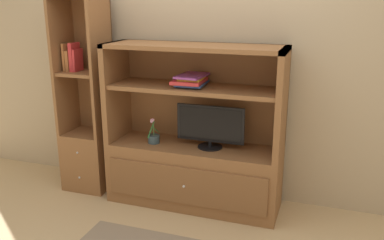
{
  "coord_description": "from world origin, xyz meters",
  "views": [
    {
      "loc": [
        1.09,
        -2.85,
        1.8
      ],
      "look_at": [
        0.0,
        0.35,
        0.81
      ],
      "focal_mm": 38.35,
      "sensor_mm": 36.0,
      "label": 1
    }
  ],
  "objects_px": {
    "bookshelf_tall": "(88,127)",
    "upright_book_row": "(73,58)",
    "potted_plant": "(154,138)",
    "magazine_stack": "(191,80)",
    "media_console": "(194,155)",
    "tv_monitor": "(210,126)"
  },
  "relations": [
    {
      "from": "media_console",
      "to": "magazine_stack",
      "type": "relative_size",
      "value": 4.43
    },
    {
      "from": "media_console",
      "to": "tv_monitor",
      "type": "height_order",
      "value": "media_console"
    },
    {
      "from": "magazine_stack",
      "to": "bookshelf_tall",
      "type": "relative_size",
      "value": 0.19
    },
    {
      "from": "magazine_stack",
      "to": "bookshelf_tall",
      "type": "distance_m",
      "value": 1.18
    },
    {
      "from": "potted_plant",
      "to": "magazine_stack",
      "type": "relative_size",
      "value": 0.67
    },
    {
      "from": "potted_plant",
      "to": "upright_book_row",
      "type": "height_order",
      "value": "upright_book_row"
    },
    {
      "from": "magazine_stack",
      "to": "bookshelf_tall",
      "type": "height_order",
      "value": "bookshelf_tall"
    },
    {
      "from": "magazine_stack",
      "to": "upright_book_row",
      "type": "relative_size",
      "value": 1.33
    },
    {
      "from": "tv_monitor",
      "to": "upright_book_row",
      "type": "bearing_deg",
      "value": 179.88
    },
    {
      "from": "media_console",
      "to": "bookshelf_tall",
      "type": "bearing_deg",
      "value": 179.77
    },
    {
      "from": "tv_monitor",
      "to": "media_console",
      "type": "bearing_deg",
      "value": 176.19
    },
    {
      "from": "media_console",
      "to": "magazine_stack",
      "type": "bearing_deg",
      "value": -168.43
    },
    {
      "from": "bookshelf_tall",
      "to": "upright_book_row",
      "type": "xyz_separation_m",
      "value": [
        -0.1,
        -0.01,
        0.66
      ]
    },
    {
      "from": "media_console",
      "to": "tv_monitor",
      "type": "distance_m",
      "value": 0.33
    },
    {
      "from": "potted_plant",
      "to": "media_console",
      "type": "bearing_deg",
      "value": 8.99
    },
    {
      "from": "bookshelf_tall",
      "to": "potted_plant",
      "type": "bearing_deg",
      "value": -4.9
    },
    {
      "from": "potted_plant",
      "to": "bookshelf_tall",
      "type": "bearing_deg",
      "value": 175.1
    },
    {
      "from": "magazine_stack",
      "to": "media_console",
      "type": "bearing_deg",
      "value": 11.57
    },
    {
      "from": "upright_book_row",
      "to": "bookshelf_tall",
      "type": "bearing_deg",
      "value": 6.58
    },
    {
      "from": "media_console",
      "to": "potted_plant",
      "type": "distance_m",
      "value": 0.4
    },
    {
      "from": "media_console",
      "to": "magazine_stack",
      "type": "xyz_separation_m",
      "value": [
        -0.03,
        -0.01,
        0.68
      ]
    },
    {
      "from": "media_console",
      "to": "bookshelf_tall",
      "type": "xyz_separation_m",
      "value": [
        -1.09,
        0.0,
        0.15
      ]
    }
  ]
}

